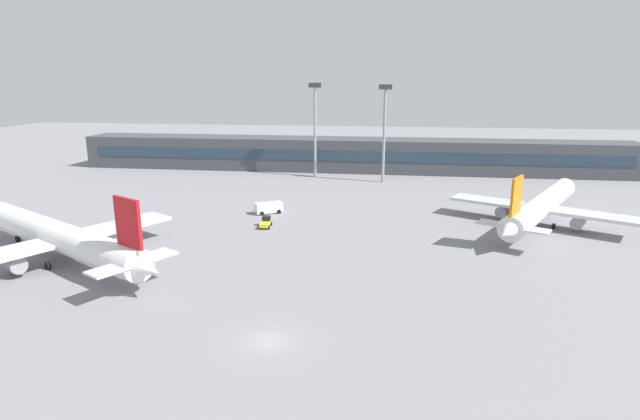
{
  "coord_description": "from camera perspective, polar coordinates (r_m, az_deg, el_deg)",
  "views": [
    {
      "loc": [
        11.26,
        -43.29,
        24.69
      ],
      "look_at": [
        -0.52,
        40.0,
        3.0
      ],
      "focal_mm": 28.2,
      "sensor_mm": 36.0,
      "label": 1
    }
  ],
  "objects": [
    {
      "name": "ground_plane",
      "position": [
        87.6,
        0.34,
        -1.91
      ],
      "size": [
        400.0,
        400.0,
        0.0
      ],
      "primitive_type": "plane",
      "color": "gray"
    },
    {
      "name": "terminal_building",
      "position": [
        142.65,
        3.46,
        6.3
      ],
      "size": [
        152.7,
        12.13,
        9.0
      ],
      "color": "#3F4247",
      "rests_on": "ground_plane"
    },
    {
      "name": "airplane_near",
      "position": [
        79.66,
        -27.68,
        -2.64
      ],
      "size": [
        42.73,
        31.05,
        11.64
      ],
      "color": "white",
      "rests_on": "ground_plane"
    },
    {
      "name": "airplane_mid",
      "position": [
        96.94,
        23.9,
        0.5
      ],
      "size": [
        29.78,
        41.04,
        11.11
      ],
      "color": "silver",
      "rests_on": "ground_plane"
    },
    {
      "name": "baggage_tug_yellow",
      "position": [
        87.86,
        -6.17,
        -1.41
      ],
      "size": [
        2.0,
        3.69,
        1.75
      ],
      "color": "yellow",
      "rests_on": "ground_plane"
    },
    {
      "name": "service_van_white",
      "position": [
        96.71,
        -5.86,
        0.27
      ],
      "size": [
        5.47,
        4.46,
        2.08
      ],
      "color": "white",
      "rests_on": "ground_plane"
    },
    {
      "name": "floodlight_tower_west",
      "position": [
        132.06,
        -0.57,
        9.86
      ],
      "size": [
        3.2,
        0.8,
        24.21
      ],
      "color": "gray",
      "rests_on": "ground_plane"
    },
    {
      "name": "floodlight_tower_east",
      "position": [
        125.28,
        7.31,
        9.41
      ],
      "size": [
        3.2,
        0.8,
        23.86
      ],
      "color": "gray",
      "rests_on": "ground_plane"
    }
  ]
}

